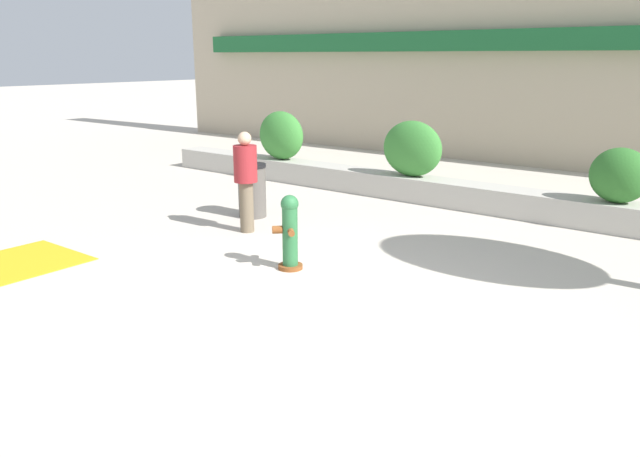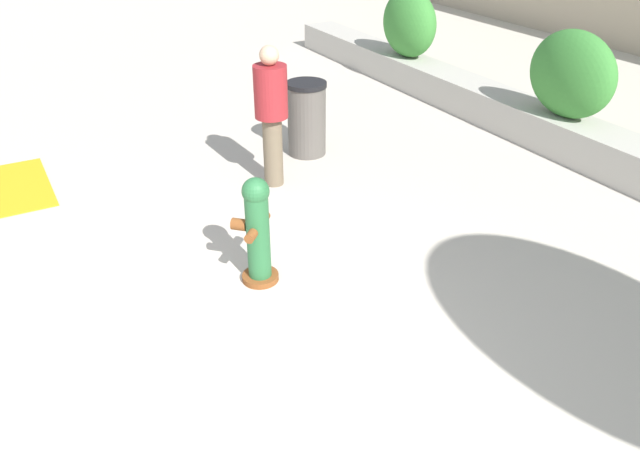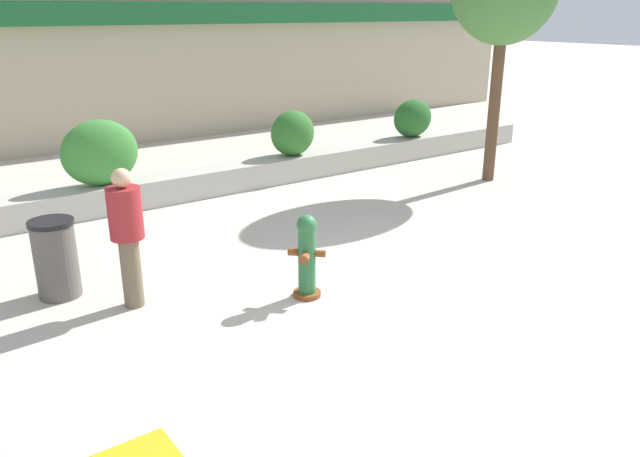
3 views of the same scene
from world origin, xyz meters
The scene contains 10 objects.
ground_plane centered at (0.00, 0.00, 0.00)m, with size 120.00×120.00×0.00m, color beige.
building_facade centered at (0.00, 11.98, 3.99)m, with size 30.00×1.36×8.00m.
planter_wall_low centered at (0.00, 6.00, 0.25)m, with size 18.00×0.70×0.50m, color #B7B2A8.
hedge_bush_0 centered at (-5.68, 6.00, 1.08)m, with size 1.27×0.70×1.17m, color #387F33.
hedge_bush_1 centered at (-2.04, 6.00, 1.08)m, with size 1.35×0.64×1.16m, color #387F33.
hedge_bush_2 centered at (2.01, 6.00, 0.98)m, with size 1.00×0.70×0.95m, color #2D6B28.
fire_hydrant centered at (-1.14, 0.99, 0.55)m, with size 0.50×0.50×1.08m.
pedestrian centered at (-3.00, 2.03, 0.99)m, with size 0.54×0.54×1.73m.
tactile_warning_pad centered at (-4.48, -1.24, 0.01)m, with size 1.58×1.58×0.01m, color gold.
trash_bin centered at (-3.66, 2.85, 0.51)m, with size 0.55×0.55×1.01m.
Camera 1 is at (4.40, -5.43, 2.94)m, focal length 35.00 mm.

